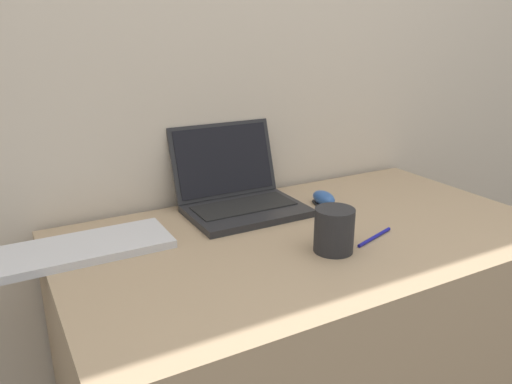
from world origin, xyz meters
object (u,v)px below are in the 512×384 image
drink_cup (334,229)px  pen (375,237)px  external_keyboard (76,250)px  laptop (238,192)px  computer_mouse (324,199)px

drink_cup → pen: 0.15m
external_keyboard → pen: size_ratio=3.10×
laptop → external_keyboard: size_ratio=0.74×
laptop → computer_mouse: laptop is taller
laptop → pen: size_ratio=2.29×
computer_mouse → pen: size_ratio=0.66×
laptop → drink_cup: laptop is taller
laptop → external_keyboard: (-0.49, -0.09, -0.04)m
drink_cup → pen: size_ratio=0.75×
drink_cup → external_keyboard: bearing=152.5°
drink_cup → laptop: bearing=100.5°
laptop → drink_cup: (0.07, -0.38, 0.00)m
drink_cup → external_keyboard: size_ratio=0.24×
pen → computer_mouse: bearing=82.2°
laptop → drink_cup: size_ratio=3.07×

